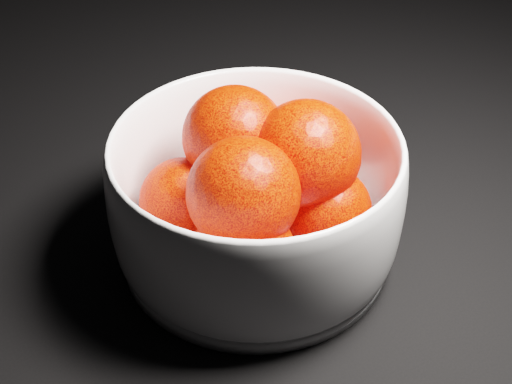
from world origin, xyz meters
TOP-DOWN VIEW (x-y plane):
  - ground at (0.00, 0.00)m, footprint 3.00×3.00m
  - bowl at (-0.25, 0.05)m, footprint 0.25×0.25m
  - orange_pile at (-0.25, 0.05)m, footprint 0.18×0.19m

SIDE VIEW (x-z plane):
  - ground at x=0.00m, z-range 0.00..0.00m
  - bowl at x=-0.25m, z-range 0.00..0.12m
  - orange_pile at x=-0.25m, z-range 0.01..0.14m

